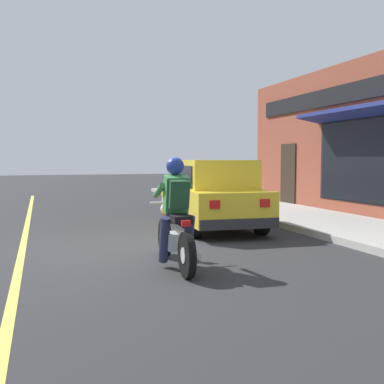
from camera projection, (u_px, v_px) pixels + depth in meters
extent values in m
plane|color=#2B2B2D|center=(130.00, 249.00, 7.94)|extent=(80.00, 80.00, 0.00)
cube|color=#ADAAA3|center=(290.00, 214.00, 12.39)|extent=(2.60, 22.00, 0.14)
cube|color=#D1C64C|center=(26.00, 229.00, 10.20)|extent=(0.12, 19.80, 0.01)
cube|color=brown|center=(351.00, 141.00, 12.27)|extent=(0.50, 10.15, 4.20)
cube|color=black|center=(375.00, 161.00, 11.03)|extent=(0.04, 4.27, 2.10)
cube|color=black|center=(375.00, 161.00, 11.03)|extent=(0.02, 4.47, 2.20)
cube|color=#2D2319|center=(288.00, 176.00, 14.90)|extent=(0.04, 0.90, 2.10)
cube|color=navy|center=(365.00, 111.00, 10.84)|extent=(0.81, 4.87, 0.24)
cube|color=black|center=(343.00, 94.00, 12.09)|extent=(0.06, 8.63, 0.50)
cylinder|color=black|center=(165.00, 238.00, 7.32)|extent=(0.13, 0.62, 0.62)
cylinder|color=silver|center=(165.00, 238.00, 7.32)|extent=(0.13, 0.22, 0.22)
cylinder|color=black|center=(187.00, 255.00, 5.98)|extent=(0.13, 0.62, 0.62)
cylinder|color=silver|center=(187.00, 255.00, 5.98)|extent=(0.13, 0.22, 0.22)
cube|color=silver|center=(175.00, 241.00, 6.59)|extent=(0.30, 0.41, 0.24)
ellipsoid|color=orange|center=(172.00, 211.00, 6.80)|extent=(0.33, 0.54, 0.24)
cube|color=black|center=(179.00, 218.00, 6.35)|extent=(0.29, 0.57, 0.10)
cylinder|color=silver|center=(166.00, 219.00, 7.20)|extent=(0.09, 0.33, 0.68)
cylinder|color=silver|center=(167.00, 203.00, 7.07)|extent=(0.56, 0.07, 0.04)
sphere|color=silver|center=(165.00, 209.00, 7.24)|extent=(0.16, 0.16, 0.16)
cylinder|color=silver|center=(193.00, 252.00, 6.26)|extent=(0.11, 0.55, 0.08)
cube|color=red|center=(186.00, 223.00, 5.99)|extent=(0.12, 0.07, 0.08)
cylinder|color=#282D4C|center=(164.00, 240.00, 6.48)|extent=(0.16, 0.36, 0.71)
cylinder|color=#282D4C|center=(188.00, 238.00, 6.57)|extent=(0.16, 0.36, 0.71)
cube|color=#387F42|center=(176.00, 194.00, 6.50)|extent=(0.36, 0.35, 0.57)
cylinder|color=#387F42|center=(159.00, 191.00, 6.67)|extent=(0.12, 0.52, 0.26)
cylinder|color=#387F42|center=(185.00, 190.00, 6.78)|extent=(0.12, 0.52, 0.26)
sphere|color=navy|center=(175.00, 166.00, 6.52)|extent=(0.26, 0.26, 0.26)
cube|color=#1E4728|center=(179.00, 194.00, 6.34)|extent=(0.29, 0.25, 0.42)
cylinder|color=black|center=(170.00, 210.00, 11.35)|extent=(0.22, 0.61, 0.60)
cylinder|color=silver|center=(170.00, 210.00, 11.35)|extent=(0.22, 0.34, 0.33)
cylinder|color=black|center=(224.00, 209.00, 11.71)|extent=(0.22, 0.61, 0.60)
cylinder|color=silver|center=(224.00, 209.00, 11.71)|extent=(0.22, 0.34, 0.33)
cylinder|color=black|center=(195.00, 223.00, 9.03)|extent=(0.22, 0.61, 0.60)
cylinder|color=silver|center=(195.00, 223.00, 9.03)|extent=(0.22, 0.34, 0.33)
cylinder|color=black|center=(261.00, 221.00, 9.40)|extent=(0.22, 0.61, 0.60)
cylinder|color=silver|center=(261.00, 221.00, 9.40)|extent=(0.22, 0.34, 0.33)
cube|color=gold|center=(211.00, 202.00, 10.35)|extent=(1.90, 3.81, 0.70)
cube|color=gold|center=(215.00, 175.00, 10.06)|extent=(1.57, 2.00, 0.66)
cube|color=black|center=(204.00, 176.00, 10.91)|extent=(1.35, 0.44, 0.51)
cube|color=black|center=(183.00, 176.00, 9.88)|extent=(0.14, 1.52, 0.46)
cube|color=black|center=(245.00, 175.00, 10.25)|extent=(0.14, 1.52, 0.46)
cube|color=silver|center=(173.00, 192.00, 12.01)|extent=(0.24, 0.06, 0.14)
cube|color=red|center=(215.00, 204.00, 8.42)|extent=(0.20, 0.05, 0.16)
cube|color=silver|center=(209.00, 191.00, 12.27)|extent=(0.24, 0.06, 0.14)
cube|color=red|center=(265.00, 203.00, 8.68)|extent=(0.20, 0.05, 0.16)
cube|color=#28282B|center=(192.00, 205.00, 12.14)|extent=(1.61, 0.23, 0.20)
cube|color=#28282B|center=(239.00, 224.00, 8.60)|extent=(1.61, 0.23, 0.20)
cylinder|color=red|center=(244.00, 197.00, 16.12)|extent=(0.24, 0.24, 0.16)
cylinder|color=red|center=(244.00, 187.00, 16.09)|extent=(0.18, 0.18, 0.58)
sphere|color=red|center=(244.00, 178.00, 16.07)|extent=(0.20, 0.20, 0.20)
cylinder|color=red|center=(241.00, 186.00, 16.05)|extent=(0.10, 0.08, 0.08)
cylinder|color=red|center=(247.00, 186.00, 16.13)|extent=(0.10, 0.08, 0.08)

